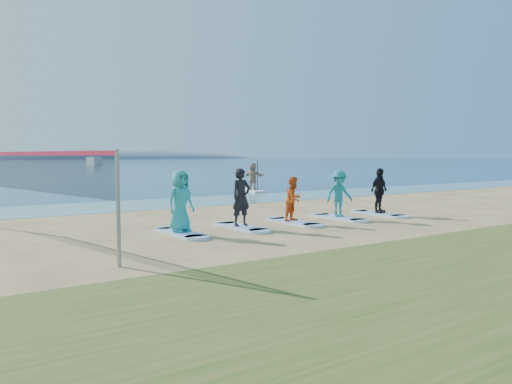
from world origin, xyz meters
TOP-DOWN VIEW (x-y plane):
  - ground at (0.00, 0.00)m, footprint 600.00×600.00m
  - shallow_water at (0.00, 10.50)m, footprint 600.00×600.00m
  - island_ridge at (95.00, 300.00)m, footprint 220.00×56.00m
  - volleyball_net at (-8.13, 2.51)m, footprint 1.95×8.89m
  - paddleboard at (7.33, 14.65)m, footprint 1.50×3.08m
  - paddleboarder at (7.33, 14.65)m, footprint 0.90×1.70m
  - boat_offshore_b at (25.49, 112.33)m, footprint 2.38×5.57m
  - surfboard_0 at (-4.23, 1.32)m, footprint 0.70×2.20m
  - student_0 at (-4.23, 1.32)m, footprint 1.02×0.80m
  - surfboard_1 at (-2.07, 1.32)m, footprint 0.70×2.20m
  - student_1 at (-2.07, 1.32)m, footprint 0.71×0.49m
  - surfboard_2 at (0.08, 1.32)m, footprint 0.70×2.20m
  - student_2 at (0.08, 1.32)m, footprint 0.89×0.79m
  - surfboard_3 at (2.23, 1.32)m, footprint 0.70×2.20m
  - student_3 at (2.23, 1.32)m, footprint 1.20×0.81m
  - surfboard_4 at (4.38, 1.32)m, footprint 0.70×2.20m
  - student_4 at (4.38, 1.32)m, footprint 1.10×0.61m

SIDE VIEW (x-z plane):
  - ground at x=0.00m, z-range 0.00..0.00m
  - island_ridge at x=95.00m, z-range -9.00..9.00m
  - boat_offshore_b at x=25.49m, z-range -0.91..0.91m
  - shallow_water at x=0.00m, z-range 0.01..0.01m
  - surfboard_0 at x=-4.23m, z-range 0.00..0.09m
  - surfboard_1 at x=-2.07m, z-range 0.00..0.09m
  - surfboard_2 at x=0.08m, z-range 0.00..0.09m
  - surfboard_3 at x=2.23m, z-range 0.00..0.09m
  - surfboard_4 at x=4.38m, z-range 0.00..0.09m
  - paddleboard at x=7.33m, z-range 0.00..0.12m
  - student_2 at x=0.08m, z-range 0.09..1.63m
  - student_3 at x=2.23m, z-range 0.09..1.80m
  - student_4 at x=4.38m, z-range 0.09..1.86m
  - paddleboarder at x=7.33m, z-range 0.12..1.87m
  - student_0 at x=-4.23m, z-range 0.09..1.93m
  - student_1 at x=-2.07m, z-range 0.09..1.95m
  - volleyball_net at x=-8.13m, z-range 0.65..3.15m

